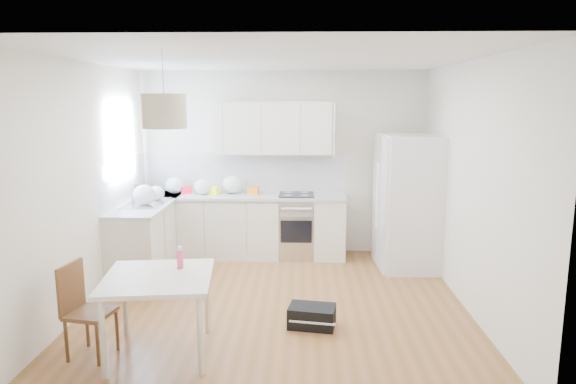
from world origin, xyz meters
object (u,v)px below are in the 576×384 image
Objects in this scene: dining_chair at (91,311)px; gym_bag at (312,316)px; dining_table at (158,284)px; refrigerator at (409,202)px.

gym_bag is at bearing 29.72° from dining_chair.
gym_bag is (1.38, 0.61, -0.55)m from dining_table.
refrigerator reaches higher than gym_bag.
refrigerator reaches higher than dining_chair.
dining_table is (-2.72, -2.55, -0.25)m from refrigerator.
refrigerator is 3.93× the size of gym_bag.
gym_bag is at bearing -127.34° from refrigerator.
refrigerator is 2.49m from gym_bag.
dining_table is 0.65m from dining_chair.
gym_bag is (1.98, 0.67, -0.32)m from dining_chair.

